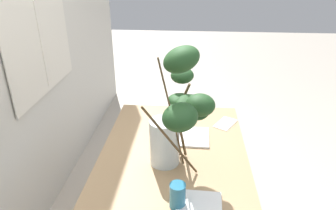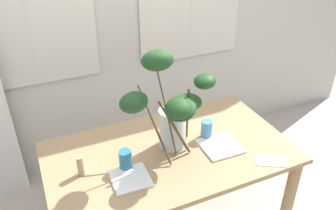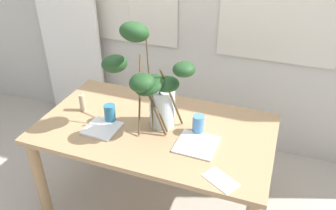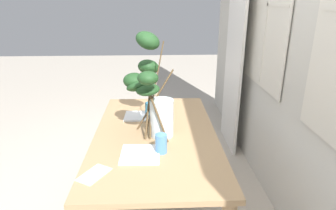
{
  "view_description": "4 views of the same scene",
  "coord_description": "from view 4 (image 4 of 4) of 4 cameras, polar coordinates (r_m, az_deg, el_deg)",
  "views": [
    {
      "loc": [
        -1.42,
        -0.09,
        1.8
      ],
      "look_at": [
        0.07,
        0.03,
        1.08
      ],
      "focal_mm": 32.9,
      "sensor_mm": 36.0,
      "label": 1
    },
    {
      "loc": [
        -0.73,
        -1.58,
        2.11
      ],
      "look_at": [
        0.03,
        0.09,
        1.02
      ],
      "focal_mm": 36.8,
      "sensor_mm": 36.0,
      "label": 2
    },
    {
      "loc": [
        0.72,
        -1.71,
        2.04
      ],
      "look_at": [
        0.1,
        -0.01,
        0.93
      ],
      "focal_mm": 36.34,
      "sensor_mm": 36.0,
      "label": 3
    },
    {
      "loc": [
        1.95,
        0.01,
        1.67
      ],
      "look_at": [
        -0.02,
        0.09,
        0.94
      ],
      "focal_mm": 31.3,
      "sensor_mm": 36.0,
      "label": 4
    }
  ],
  "objects": [
    {
      "name": "plate_square_right",
      "position": [
        1.88,
        -5.42,
        -9.53
      ],
      "size": [
        0.25,
        0.25,
        0.01
      ],
      "primitive_type": "cube",
      "rotation": [
        0.0,
        0.0,
        -0.02
      ],
      "color": "white",
      "rests_on": "dining_table"
    },
    {
      "name": "back_wall_with_windows",
      "position": [
        2.22,
        26.29,
        13.05
      ],
      "size": [
        5.29,
        0.14,
        2.93
      ],
      "color": "beige",
      "rests_on": "ground"
    },
    {
      "name": "drinking_glass_blue_right",
      "position": [
        1.88,
        -1.34,
        -7.52
      ],
      "size": [
        0.08,
        0.08,
        0.13
      ],
      "primitive_type": "cylinder",
      "color": "#4C84BC",
      "rests_on": "dining_table"
    },
    {
      "name": "plate_square_left",
      "position": [
        2.45,
        -5.94,
        -2.17
      ],
      "size": [
        0.22,
        0.22,
        0.01
      ],
      "primitive_type": "cube",
      "rotation": [
        0.0,
        0.0,
        -0.04
      ],
      "color": "white",
      "rests_on": "dining_table"
    },
    {
      "name": "vase_with_branches",
      "position": [
        2.05,
        -3.24,
        2.78
      ],
      "size": [
        0.64,
        0.38,
        0.76
      ],
      "color": "silver",
      "rests_on": "dining_table"
    },
    {
      "name": "curtain_sheer_side",
      "position": [
        3.33,
        12.84,
        10.25
      ],
      "size": [
        0.63,
        0.03,
        2.24
      ],
      "primitive_type": "cube",
      "color": "white",
      "rests_on": "ground"
    },
    {
      "name": "dining_table",
      "position": [
        2.21,
        -2.4,
        -8.15
      ],
      "size": [
        1.56,
        0.89,
        0.73
      ],
      "color": "tan",
      "rests_on": "ground"
    },
    {
      "name": "napkin_folded",
      "position": [
        1.74,
        -14.2,
        -12.97
      ],
      "size": [
        0.22,
        0.19,
        0.0
      ],
      "primitive_type": "cube",
      "rotation": [
        0.0,
        0.0,
        -0.53
      ],
      "color": "silver",
      "rests_on": "dining_table"
    },
    {
      "name": "drinking_glass_blue_left",
      "position": [
        2.42,
        -3.56,
        -0.98
      ],
      "size": [
        0.08,
        0.08,
        0.13
      ],
      "primitive_type": "cylinder",
      "color": "teal",
      "rests_on": "dining_table"
    },
    {
      "name": "pillar_candle",
      "position": [
        2.66,
        -2.21,
        1.01
      ],
      "size": [
        0.04,
        0.04,
        0.14
      ],
      "color": "tan",
      "rests_on": "dining_table"
    }
  ]
}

